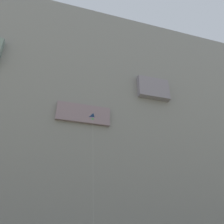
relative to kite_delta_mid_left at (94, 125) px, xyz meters
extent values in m
cube|color=gray|center=(0.09, 27.31, 16.52)|extent=(180.00, 21.66, 76.24)
cube|color=gray|center=(0.09, 16.69, 11.32)|extent=(13.88, 2.08, 5.27)
cube|color=gray|center=(20.68, 16.77, 23.26)|extent=(9.91, 4.27, 7.15)
pyramid|color=blue|center=(0.02, 0.16, 1.32)|extent=(1.05, 1.32, 0.27)
cube|color=green|center=(-0.33, 0.06, 1.26)|extent=(0.35, 0.14, 0.38)
cylinder|color=silver|center=(0.00, -1.17, -10.11)|extent=(0.67, 2.47, 22.74)
camera|label=1|loc=(-6.40, -33.86, -17.65)|focal=35.84mm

